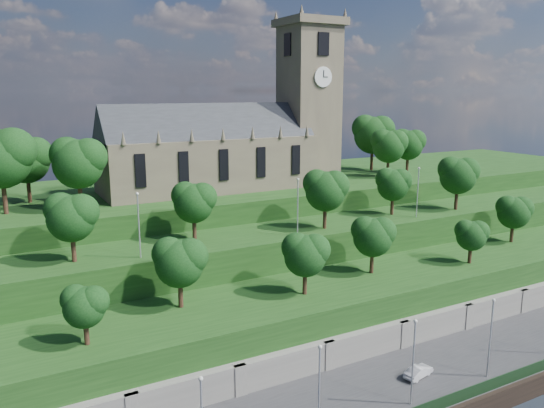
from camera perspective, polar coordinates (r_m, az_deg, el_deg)
promenade at (r=56.83m, az=13.66°, el=-18.81°), size 160.00×12.00×2.00m
fence at (r=52.76m, az=17.88°, el=-19.66°), size 160.00×0.10×1.20m
retaining_wall at (r=60.05m, az=9.81°, el=-15.21°), size 160.00×2.10×5.00m
embankment_lower at (r=63.75m, az=6.46°, el=-11.93°), size 160.00×12.00×8.00m
embankment_upper at (r=71.65m, az=1.45°, el=-7.38°), size 160.00×10.00×12.00m
hilltop at (r=89.26m, az=-5.24°, el=-2.48°), size 160.00×32.00×15.00m
church at (r=83.38m, az=-3.85°, el=7.00°), size 38.60×12.35×27.60m
trees_lower at (r=62.42m, az=8.15°, el=-4.06°), size 65.43×8.41×7.45m
trees_upper at (r=69.97m, az=4.75°, el=1.60°), size 61.34×8.15×8.19m
trees_hilltop at (r=81.13m, az=-5.15°, el=6.17°), size 73.62×16.63×10.77m
lamp_posts_promenade at (r=50.63m, az=14.96°, el=-15.53°), size 60.36×0.36×8.25m
lamp_posts_upper at (r=66.38m, az=2.78°, el=0.23°), size 40.36×0.36×7.30m
car_middle at (r=57.05m, az=15.48°, el=-16.96°), size 3.69×1.98×1.15m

